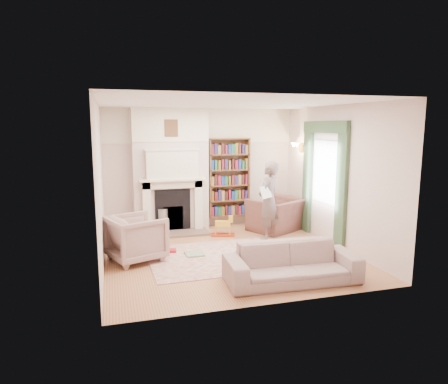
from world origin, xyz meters
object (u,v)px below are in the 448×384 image
object	(u,v)px
man_reading	(269,201)
coffee_table	(303,256)
armchair_reading	(277,215)
sofa	(292,263)
armchair_left	(136,238)
rocking_horse	(223,226)
bookcase	(229,178)
paraffin_heater	(163,220)

from	to	relation	value
man_reading	coffee_table	bearing A→B (deg)	48.06
armchair_reading	coffee_table	distance (m)	2.51
sofa	armchair_left	bearing A→B (deg)	145.84
man_reading	rocking_horse	bearing A→B (deg)	-66.70
sofa	man_reading	xyz separation A→B (m)	(0.56, 2.34, 0.53)
bookcase	armchair_left	distance (m)	3.18
bookcase	sofa	xyz separation A→B (m)	(-0.08, -3.72, -0.87)
armchair_left	paraffin_heater	world-z (taller)	armchair_left
sofa	rocking_horse	size ratio (longest dim) A/B	3.96
coffee_table	armchair_reading	bearing A→B (deg)	96.24
paraffin_heater	sofa	bearing A→B (deg)	-66.13
armchair_left	sofa	xyz separation A→B (m)	(2.25, -1.70, -0.11)
man_reading	coffee_table	world-z (taller)	man_reading
rocking_horse	armchair_reading	bearing A→B (deg)	22.15
sofa	man_reading	size ratio (longest dim) A/B	1.23
armchair_reading	rocking_horse	size ratio (longest dim) A/B	2.22
bookcase	man_reading	xyz separation A→B (m)	(0.48, -1.37, -0.34)
armchair_reading	paraffin_heater	bearing A→B (deg)	-40.12
bookcase	sofa	bearing A→B (deg)	-91.25
armchair_left	sofa	distance (m)	2.82
sofa	bookcase	bearing A→B (deg)	91.62
armchair_left	paraffin_heater	distance (m)	1.94
bookcase	man_reading	distance (m)	1.49
paraffin_heater	bookcase	bearing A→B (deg)	7.69
paraffin_heater	rocking_horse	bearing A→B (deg)	-29.04
man_reading	sofa	bearing A→B (deg)	38.25
paraffin_heater	rocking_horse	world-z (taller)	paraffin_heater
armchair_reading	man_reading	bearing A→B (deg)	25.25
coffee_table	rocking_horse	size ratio (longest dim) A/B	1.35
bookcase	coffee_table	world-z (taller)	bookcase
armchair_left	rocking_horse	size ratio (longest dim) A/B	1.75
sofa	rocking_horse	distance (m)	2.84
bookcase	armchair_reading	world-z (taller)	bookcase
armchair_reading	sofa	bearing A→B (deg)	43.23
bookcase	coffee_table	xyz separation A→B (m)	(0.36, -3.22, -0.95)
man_reading	rocking_horse	size ratio (longest dim) A/B	3.22
paraffin_heater	rocking_horse	size ratio (longest dim) A/B	1.06
armchair_reading	rocking_horse	bearing A→B (deg)	-22.49
coffee_table	rocking_horse	world-z (taller)	rocking_horse
bookcase	paraffin_heater	size ratio (longest dim) A/B	3.36
bookcase	armchair_left	bearing A→B (deg)	-139.06
paraffin_heater	coffee_table	bearing A→B (deg)	-56.43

